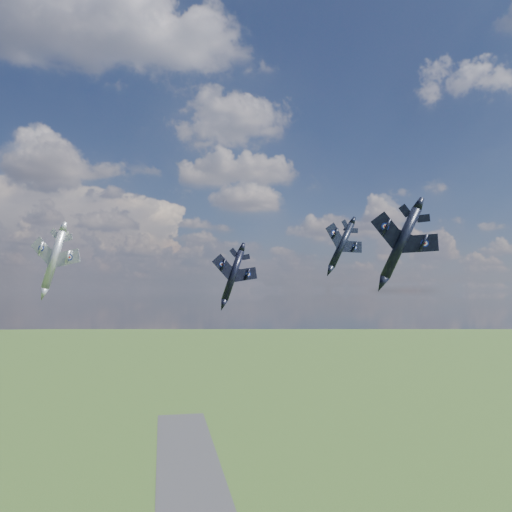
{
  "coord_description": "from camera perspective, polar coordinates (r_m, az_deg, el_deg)",
  "views": [
    {
      "loc": [
        -12.73,
        -69.77,
        76.91
      ],
      "look_at": [
        3.64,
        16.73,
        83.06
      ],
      "focal_mm": 35.0,
      "sensor_mm": 36.0,
      "label": 1
    }
  ],
  "objects": [
    {
      "name": "jet_left_silver",
      "position": [
        90.05,
        -22.11,
        -0.38
      ],
      "size": [
        14.48,
        16.51,
        5.6
      ],
      "primitive_type": null,
      "rotation": [
        0.0,
        0.29,
        -0.36
      ],
      "color": "gray"
    },
    {
      "name": "jet_right_navy",
      "position": [
        67.19,
        16.23,
        1.43
      ],
      "size": [
        14.38,
        16.21,
        6.62
      ],
      "primitive_type": null,
      "rotation": [
        0.0,
        0.44,
        -0.41
      ],
      "color": "black"
    },
    {
      "name": "jet_high_navy",
      "position": [
        114.45,
        9.76,
        1.24
      ],
      "size": [
        14.5,
        17.74,
        8.25
      ],
      "primitive_type": null,
      "rotation": [
        0.0,
        0.5,
        0.22
      ],
      "color": "black"
    },
    {
      "name": "jet_lead_navy",
      "position": [
        92.53,
        -2.65,
        -2.2
      ],
      "size": [
        11.75,
        14.61,
        5.73
      ],
      "primitive_type": null,
      "rotation": [
        0.0,
        0.33,
        0.15
      ],
      "color": "black"
    }
  ]
}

